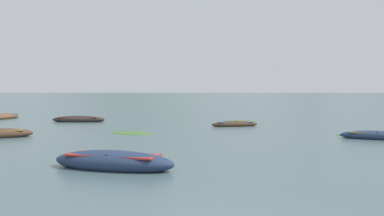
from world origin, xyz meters
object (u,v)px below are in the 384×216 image
rowboat_0 (113,162)px  rowboat_3 (4,117)px  rowboat_2 (79,119)px  rowboat_6 (377,136)px  rowboat_5 (235,124)px

rowboat_0 → rowboat_3: (-13.47, 21.92, -0.03)m
rowboat_2 → rowboat_6: (17.12, -10.98, -0.02)m
rowboat_3 → rowboat_6: bearing=-30.5°
rowboat_0 → rowboat_3: bearing=121.6°
rowboat_2 → rowboat_3: 7.79m
rowboat_0 → rowboat_5: size_ratio=1.22×
rowboat_6 → rowboat_3: bearing=149.5°
rowboat_5 → rowboat_0: bearing=-107.5°
rowboat_0 → rowboat_6: bearing=35.6°
rowboat_3 → rowboat_0: bearing=-58.4°
rowboat_0 → rowboat_5: rowboat_0 is taller
rowboat_2 → rowboat_3: bearing=155.3°
rowboat_2 → rowboat_5: rowboat_2 is taller
rowboat_3 → rowboat_6: (24.20, -14.23, -0.02)m
rowboat_6 → rowboat_2: bearing=147.3°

